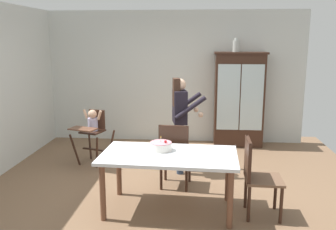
% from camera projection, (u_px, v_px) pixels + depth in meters
% --- Properties ---
extents(ground_plane, '(6.24, 6.24, 0.00)m').
position_uv_depth(ground_plane, '(161.00, 189.00, 5.22)').
color(ground_plane, brown).
extents(wall_back, '(5.32, 0.06, 2.70)m').
position_uv_depth(wall_back, '(174.00, 77.00, 7.51)').
color(wall_back, silver).
rests_on(wall_back, ground_plane).
extents(china_cabinet, '(1.02, 0.48, 1.88)m').
position_uv_depth(china_cabinet, '(239.00, 99.00, 7.23)').
color(china_cabinet, '#382116').
rests_on(china_cabinet, ground_plane).
extents(ceramic_vase, '(0.13, 0.13, 0.27)m').
position_uv_depth(ceramic_vase, '(236.00, 46.00, 7.02)').
color(ceramic_vase, '#B2B7B2').
rests_on(ceramic_vase, china_cabinet).
extents(high_chair_with_toddler, '(0.72, 0.80, 0.95)m').
position_uv_depth(high_chair_with_toddler, '(92.00, 127.00, 6.19)').
color(high_chair_with_toddler, '#382116').
rests_on(high_chair_with_toddler, ground_plane).
extents(adult_person, '(0.57, 0.55, 1.53)m').
position_uv_depth(adult_person, '(180.00, 114.00, 5.72)').
color(adult_person, '#33425B').
rests_on(adult_person, ground_plane).
extents(dining_table, '(1.71, 0.99, 0.74)m').
position_uv_depth(dining_table, '(169.00, 161.00, 4.47)').
color(dining_table, silver).
rests_on(dining_table, ground_plane).
extents(birthday_cake, '(0.28, 0.28, 0.19)m').
position_uv_depth(birthday_cake, '(161.00, 146.00, 4.58)').
color(birthday_cake, white).
rests_on(birthday_cake, dining_table).
extents(dining_chair_far_side, '(0.48, 0.48, 0.96)m').
position_uv_depth(dining_chair_far_side, '(175.00, 152.00, 5.15)').
color(dining_chair_far_side, '#382116').
rests_on(dining_chair_far_side, ground_plane).
extents(dining_chair_right_end, '(0.45, 0.45, 0.96)m').
position_uv_depth(dining_chair_right_end, '(255.00, 172.00, 4.36)').
color(dining_chair_right_end, '#382116').
rests_on(dining_chair_right_end, ground_plane).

